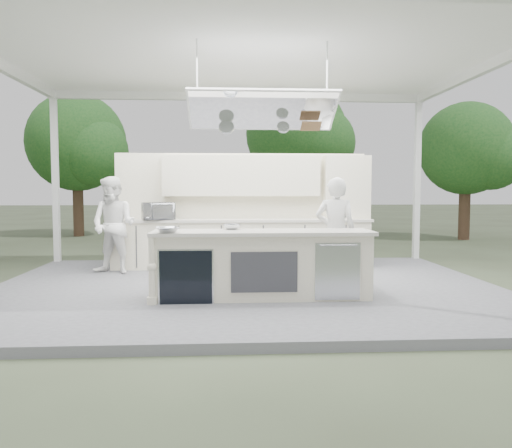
{
  "coord_description": "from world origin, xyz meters",
  "views": [
    {
      "loc": [
        -0.31,
        -7.88,
        1.65
      ],
      "look_at": [
        0.19,
        0.4,
        1.07
      ],
      "focal_mm": 35.0,
      "sensor_mm": 36.0,
      "label": 1
    }
  ],
  "objects": [
    {
      "name": "tent",
      "position": [
        0.0,
        -0.01,
        3.71
      ],
      "size": [
        8.2,
        6.2,
        3.86
      ],
      "color": "white",
      "rests_on": "ground"
    },
    {
      "name": "toaster_oven",
      "position": [
        -1.6,
        1.7,
        1.23
      ],
      "size": [
        0.68,
        0.55,
        0.33
      ],
      "primitive_type": "imported",
      "rotation": [
        0.0,
        0.0,
        0.29
      ],
      "color": "silver",
      "rests_on": "back_counter"
    },
    {
      "name": "demo_island",
      "position": [
        0.18,
        -0.91,
        0.6
      ],
      "size": [
        3.1,
        0.79,
        0.95
      ],
      "color": "beige",
      "rests_on": "stage_deck"
    },
    {
      "name": "ground",
      "position": [
        0.0,
        0.0,
        0.0
      ],
      "size": [
        90.0,
        90.0,
        0.0
      ],
      "primitive_type": "plane",
      "color": "#4A583C",
      "rests_on": "ground"
    },
    {
      "name": "bowl_large",
      "position": [
        -1.1,
        -1.15,
        1.11
      ],
      "size": [
        0.4,
        0.4,
        0.08
      ],
      "primitive_type": "imported",
      "rotation": [
        0.0,
        0.0,
        0.3
      ],
      "color": "silver",
      "rests_on": "demo_island"
    },
    {
      "name": "stage_deck",
      "position": [
        0.0,
        0.0,
        0.06
      ],
      "size": [
        8.0,
        6.0,
        0.12
      ],
      "primitive_type": "cube",
      "color": "slate",
      "rests_on": "ground"
    },
    {
      "name": "head_chef",
      "position": [
        1.39,
        -0.25,
        0.98
      ],
      "size": [
        0.72,
        0.58,
        1.72
      ],
      "primitive_type": "imported",
      "rotation": [
        0.0,
        0.0,
        2.85
      ],
      "color": "white",
      "rests_on": "stage_deck"
    },
    {
      "name": "sous_chef",
      "position": [
        -2.35,
        1.28,
        1.0
      ],
      "size": [
        1.03,
        0.91,
        1.77
      ],
      "primitive_type": "imported",
      "rotation": [
        0.0,
        0.0,
        -0.34
      ],
      "color": "white",
      "rests_on": "stage_deck"
    },
    {
      "name": "tree_cluster",
      "position": [
        -0.16,
        9.77,
        3.29
      ],
      "size": [
        19.55,
        9.4,
        5.85
      ],
      "color": "#4A3625",
      "rests_on": "ground"
    },
    {
      "name": "back_wall_unit",
      "position": [
        0.44,
        2.11,
        1.57
      ],
      "size": [
        5.05,
        0.48,
        2.25
      ],
      "color": "beige",
      "rests_on": "stage_deck"
    },
    {
      "name": "bowl_small",
      "position": [
        -0.23,
        -0.65,
        1.11
      ],
      "size": [
        0.3,
        0.3,
        0.08
      ],
      "primitive_type": "imported",
      "rotation": [
        0.0,
        0.0,
        -0.24
      ],
      "color": "silver",
      "rests_on": "demo_island"
    },
    {
      "name": "back_counter",
      "position": [
        0.0,
        1.9,
        0.6
      ],
      "size": [
        5.08,
        0.72,
        0.95
      ],
      "color": "beige",
      "rests_on": "stage_deck"
    }
  ]
}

